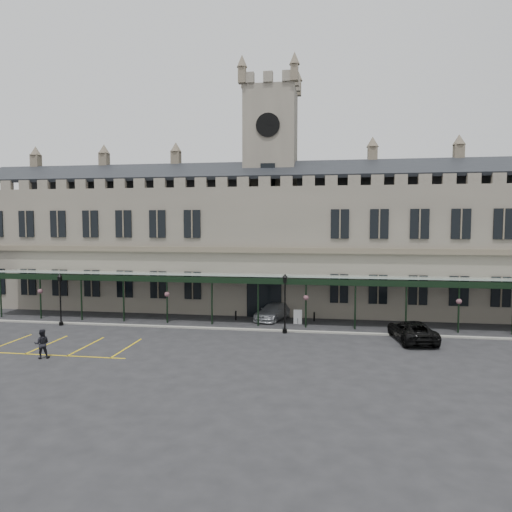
# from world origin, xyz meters

# --- Properties ---
(ground) EXTENTS (140.00, 140.00, 0.00)m
(ground) POSITION_xyz_m (0.00, 0.00, 0.00)
(ground) COLOR black
(station_building) EXTENTS (60.00, 10.36, 17.30)m
(station_building) POSITION_xyz_m (0.00, 15.91, 6.47)
(station_building) COLOR #686156
(station_building) RESTS_ON ground
(clock_tower) EXTENTS (5.60, 5.60, 24.80)m
(clock_tower) POSITION_xyz_m (0.00, 16.00, 13.11)
(clock_tower) COLOR #686156
(clock_tower) RESTS_ON ground
(canopy) EXTENTS (50.00, 4.10, 4.30)m
(canopy) POSITION_xyz_m (0.00, 7.46, 2.40)
(canopy) COLOR #8C9E93
(canopy) RESTS_ON ground
(kerb) EXTENTS (60.00, 0.40, 0.12)m
(kerb) POSITION_xyz_m (0.00, 5.50, 0.06)
(kerb) COLOR gray
(kerb) RESTS_ON ground
(parking_markings) EXTENTS (16.00, 6.00, 0.01)m
(parking_markings) POSITION_xyz_m (-14.00, -1.50, 0.00)
(parking_markings) COLOR gold
(parking_markings) RESTS_ON ground
(tree_behind_left) EXTENTS (6.00, 6.00, 16.00)m
(tree_behind_left) POSITION_xyz_m (-22.00, 25.00, 12.81)
(tree_behind_left) COLOR #332314
(tree_behind_left) RESTS_ON ground
(tree_behind_mid) EXTENTS (6.00, 6.00, 16.00)m
(tree_behind_mid) POSITION_xyz_m (8.00, 25.00, 12.81)
(tree_behind_mid) COLOR #332314
(tree_behind_mid) RESTS_ON ground
(tree_behind_right) EXTENTS (6.00, 6.00, 16.00)m
(tree_behind_right) POSITION_xyz_m (24.00, 25.00, 12.81)
(tree_behind_right) COLOR #332314
(tree_behind_right) RESTS_ON ground
(lamp_post_left) EXTENTS (0.42, 0.42, 4.45)m
(lamp_post_left) POSITION_xyz_m (-16.57, 4.85, 2.64)
(lamp_post_left) COLOR black
(lamp_post_left) RESTS_ON ground
(lamp_post_mid) EXTENTS (0.45, 0.45, 4.72)m
(lamp_post_mid) POSITION_xyz_m (2.45, 4.99, 2.80)
(lamp_post_mid) COLOR black
(lamp_post_mid) RESTS_ON ground
(sign_board) EXTENTS (0.72, 0.07, 1.24)m
(sign_board) POSITION_xyz_m (3.26, 8.41, 0.61)
(sign_board) COLOR black
(sign_board) RESTS_ON ground
(bollard_left) EXTENTS (0.15, 0.15, 0.82)m
(bollard_left) POSITION_xyz_m (-2.33, 9.24, 0.41)
(bollard_left) COLOR black
(bollard_left) RESTS_ON ground
(bollard_right) EXTENTS (0.14, 0.14, 0.81)m
(bollard_right) POSITION_xyz_m (4.63, 9.80, 0.41)
(bollard_right) COLOR black
(bollard_right) RESTS_ON ground
(car_taxi) EXTENTS (3.62, 5.39, 1.45)m
(car_taxi) POSITION_xyz_m (1.00, 10.00, 0.73)
(car_taxi) COLOR #A0A2A7
(car_taxi) RESTS_ON ground
(car_van) EXTENTS (3.24, 5.73, 1.51)m
(car_van) POSITION_xyz_m (11.90, 4.00, 0.75)
(car_van) COLOR black
(car_van) RESTS_ON ground
(person_b) EXTENTS (1.13, 1.04, 1.88)m
(person_b) POSITION_xyz_m (-12.30, -4.12, 0.94)
(person_b) COLOR black
(person_b) RESTS_ON ground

